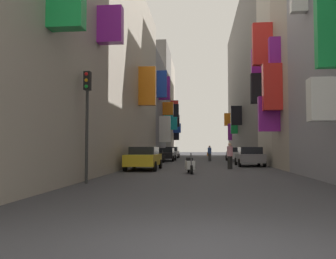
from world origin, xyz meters
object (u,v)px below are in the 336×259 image
object	(u,v)px
parked_car_grey	(250,156)
scooter_black	(163,158)
scooter_white	(190,165)
traffic_light_near_corner	(87,107)
parked_car_yellow	(144,158)
pedestrian_crossing	(230,156)
parked_car_black	(166,154)
parked_car_silver	(236,154)
pedestrian_near_left	(210,153)
parked_car_white	(172,152)
scooter_orange	(209,154)

from	to	relation	value
parked_car_grey	scooter_black	bearing A→B (deg)	142.48
scooter_black	scooter_white	bearing A→B (deg)	-77.35
parked_car_grey	traffic_light_near_corner	xyz separation A→B (m)	(-8.23, -13.54, 2.27)
parked_car_yellow	pedestrian_crossing	distance (m)	5.71
scooter_white	traffic_light_near_corner	distance (m)	7.49
parked_car_black	parked_car_grey	xyz separation A→B (m)	(7.38, -9.38, 0.03)
parked_car_silver	traffic_light_near_corner	world-z (taller)	traffic_light_near_corner
scooter_white	pedestrian_near_left	xyz separation A→B (m)	(1.51, 17.30, 0.34)
parked_car_black	pedestrian_crossing	xyz separation A→B (m)	(5.60, -13.03, 0.14)
parked_car_yellow	parked_car_grey	xyz separation A→B (m)	(7.33, 5.01, -0.01)
parked_car_white	pedestrian_crossing	xyz separation A→B (m)	(5.83, -23.22, 0.09)
parked_car_yellow	pedestrian_near_left	size ratio (longest dim) A/B	2.71
scooter_white	scooter_black	distance (m)	13.62
parked_car_black	parked_car_grey	world-z (taller)	parked_car_grey
scooter_orange	scooter_white	bearing A→B (deg)	-93.24
parked_car_white	parked_car_yellow	size ratio (longest dim) A/B	0.91
parked_car_yellow	scooter_black	size ratio (longest dim) A/B	2.32
scooter_white	pedestrian_crossing	xyz separation A→B (m)	(2.53, 4.03, 0.40)
pedestrian_near_left	traffic_light_near_corner	world-z (taller)	traffic_light_near_corner
parked_car_yellow	parked_car_silver	size ratio (longest dim) A/B	1.08
parked_car_grey	scooter_black	distance (m)	9.20
parked_car_silver	traffic_light_near_corner	size ratio (longest dim) A/B	0.91
scooter_black	traffic_light_near_corner	size ratio (longest dim) A/B	0.42
parked_car_white	parked_car_silver	distance (m)	12.68
parked_car_yellow	traffic_light_near_corner	distance (m)	8.87
parked_car_silver	pedestrian_near_left	world-z (taller)	pedestrian_near_left
parked_car_white	traffic_light_near_corner	xyz separation A→B (m)	(-0.61, -33.10, 2.26)
parked_car_silver	traffic_light_near_corner	bearing A→B (deg)	-109.63
scooter_white	traffic_light_near_corner	xyz separation A→B (m)	(-3.92, -5.85, 2.57)
scooter_black	pedestrian_near_left	xyz separation A→B (m)	(4.49, 4.01, 0.34)
parked_car_yellow	parked_car_grey	distance (m)	8.88
parked_car_black	scooter_white	bearing A→B (deg)	-79.80
scooter_white	pedestrian_crossing	distance (m)	4.78
scooter_orange	pedestrian_crossing	xyz separation A→B (m)	(0.82, -26.07, 0.40)
parked_car_white	parked_car_grey	size ratio (longest dim) A/B	1.00
scooter_orange	traffic_light_near_corner	distance (m)	36.48
parked_car_grey	traffic_light_near_corner	world-z (taller)	traffic_light_near_corner
parked_car_white	pedestrian_crossing	distance (m)	23.94
parked_car_silver	parked_car_grey	distance (m)	9.38
scooter_orange	scooter_white	xyz separation A→B (m)	(-1.70, -30.10, 0.00)
scooter_orange	scooter_black	bearing A→B (deg)	-105.58
scooter_white	parked_car_white	bearing A→B (deg)	96.92
scooter_orange	pedestrian_near_left	bearing A→B (deg)	-90.88
scooter_white	parked_car_silver	bearing A→B (deg)	76.00
parked_car_white	scooter_black	distance (m)	13.97
parked_car_white	parked_car_grey	world-z (taller)	parked_car_white
scooter_white	scooter_orange	bearing A→B (deg)	86.76
parked_car_white	scooter_black	bearing A→B (deg)	-88.67
parked_car_grey	scooter_white	bearing A→B (deg)	-119.25
scooter_orange	parked_car_grey	bearing A→B (deg)	-83.37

